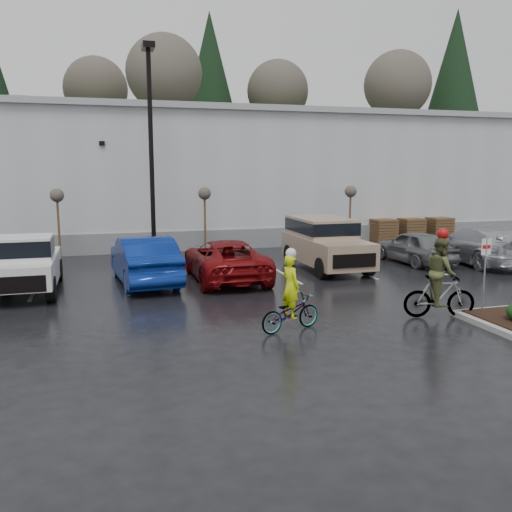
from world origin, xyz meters
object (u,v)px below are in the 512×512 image
object	(u,v)px
lamppost	(151,130)
sapling_west	(57,199)
pallet_stack_b	(411,230)
suv_tan	(326,244)
cyclist_olive	(440,286)
car_red	(225,260)
sapling_east	(351,195)
pallet_stack_a	(383,231)
pallet_stack_c	(439,229)
car_grey	(415,247)
car_blue	(144,260)
cyclist_hivis	(290,305)
sapling_mid	(205,197)
pickup_white	(25,262)
car_far_silver	(477,245)
fire_lane_sign	(485,266)

from	to	relation	value
lamppost	sapling_west	bearing A→B (deg)	165.96
lamppost	pallet_stack_b	distance (m)	15.19
suv_tan	cyclist_olive	size ratio (longest dim) A/B	2.06
car_red	suv_tan	size ratio (longest dim) A/B	1.05
sapling_east	suv_tan	distance (m)	6.32
pallet_stack_a	pallet_stack_c	world-z (taller)	same
pallet_stack_c	suv_tan	bearing A→B (deg)	-147.71
car_grey	pallet_stack_a	bearing A→B (deg)	-111.62
car_blue	cyclist_hivis	xyz separation A→B (m)	(3.04, -6.84, -0.19)
pallet_stack_b	car_blue	xyz separation A→B (m)	(-15.04, -6.73, 0.17)
sapling_west	sapling_mid	distance (m)	6.50
sapling_west	pickup_white	size ratio (longest dim) A/B	0.62
sapling_west	cyclist_olive	world-z (taller)	sapling_west
car_far_silver	cyclist_olive	distance (m)	9.68
suv_tan	car_grey	bearing A→B (deg)	1.96
car_grey	car_far_silver	xyz separation A→B (m)	(2.58, -0.78, 0.08)
pallet_stack_b	pallet_stack_a	bearing A→B (deg)	180.00
car_red	pallet_stack_a	bearing A→B (deg)	-145.45
pickup_white	suv_tan	distance (m)	11.29
suv_tan	cyclist_hivis	world-z (taller)	cyclist_hivis
suv_tan	car_far_silver	world-z (taller)	suv_tan
pallet_stack_a	cyclist_hivis	world-z (taller)	cyclist_hivis
lamppost	car_blue	bearing A→B (deg)	-100.01
cyclist_olive	car_far_silver	bearing A→B (deg)	-29.47
car_grey	car_far_silver	bearing A→B (deg)	158.66
lamppost	cyclist_hivis	world-z (taller)	lamppost
car_blue	car_far_silver	bearing A→B (deg)	175.50
cyclist_olive	sapling_east	bearing A→B (deg)	-0.70
car_red	car_far_silver	xyz separation A→B (m)	(11.20, 0.30, 0.06)
pickup_white	cyclist_hivis	world-z (taller)	cyclist_hivis
pallet_stack_a	cyclist_olive	xyz separation A→B (m)	(-5.94, -13.58, 0.22)
sapling_mid	car_grey	bearing A→B (deg)	-30.56
car_red	suv_tan	world-z (taller)	suv_tan
pallet_stack_c	lamppost	bearing A→B (deg)	-172.87
fire_lane_sign	car_red	world-z (taller)	fire_lane_sign
car_blue	cyclist_olive	world-z (taller)	cyclist_olive
car_far_silver	lamppost	bearing A→B (deg)	-16.53
fire_lane_sign	suv_tan	distance (m)	7.92
suv_tan	pallet_stack_b	bearing A→B (deg)	37.95
car_red	fire_lane_sign	bearing A→B (deg)	130.62
sapling_west	car_red	xyz separation A→B (m)	(6.09, -5.92, -1.98)
pallet_stack_b	car_red	bearing A→B (deg)	-150.26
sapling_west	car_blue	xyz separation A→B (m)	(3.16, -5.73, -1.88)
sapling_west	cyclist_hivis	bearing A→B (deg)	-63.73
sapling_west	pallet_stack_a	bearing A→B (deg)	3.47
sapling_mid	car_far_silver	distance (m)	12.32
car_red	car_blue	bearing A→B (deg)	-2.69
sapling_mid	sapling_west	bearing A→B (deg)	180.00
pallet_stack_c	fire_lane_sign	world-z (taller)	fire_lane_sign
pallet_stack_a	car_grey	size ratio (longest dim) A/B	0.32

